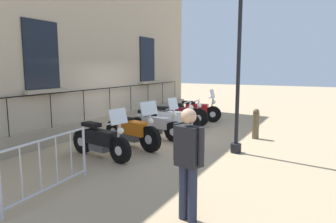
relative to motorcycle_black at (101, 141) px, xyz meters
The scene contains 12 objects.
ground_plane 3.01m from the motorcycle_black, 92.85° to the left, with size 60.00×60.00×0.00m, color tan.
building_facade 5.28m from the motorcycle_black, 129.72° to the left, with size 0.82×12.57×8.25m.
motorcycle_black is the anchor object (origin of this frame).
motorcycle_orange 1.20m from the motorcycle_black, 84.96° to the left, with size 2.12×0.87×1.35m.
motorcycle_silver 2.44m from the motorcycle_black, 86.88° to the left, with size 2.08×0.60×1.33m.
motorcycle_white 3.59m from the motorcycle_black, 88.95° to the left, with size 2.16×0.70×1.08m.
motorcycle_maroon 4.68m from the motorcycle_black, 89.32° to the left, with size 1.98×0.66×1.01m.
motorcycle_red 5.90m from the motorcycle_black, 89.00° to the left, with size 2.10×0.65×1.34m.
lamppost 4.45m from the motorcycle_black, 35.98° to the left, with size 0.38×0.38×5.19m.
crowd_barrier 2.25m from the motorcycle_black, 73.00° to the right, with size 0.21×1.95×1.05m.
bollard 4.86m from the motorcycle_black, 52.92° to the left, with size 0.21×0.21×0.95m.
pedestrian_standing 3.66m from the motorcycle_black, 30.08° to the right, with size 0.52×0.29×1.66m.
Camera 1 is at (4.97, -8.64, 2.23)m, focal length 32.49 mm.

